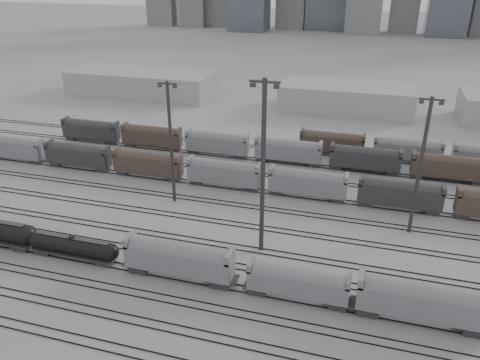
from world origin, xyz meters
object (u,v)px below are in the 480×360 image
(tank_car_b, at_px, (73,246))
(hopper_car_c, at_px, (423,300))
(hopper_car_b, at_px, (298,281))
(light_mast_c, at_px, (263,165))
(hopper_car_a, at_px, (179,257))

(tank_car_b, xyz_separation_m, hopper_car_c, (50.38, 0.00, 1.32))
(hopper_car_b, bearing_deg, hopper_car_c, 0.00)
(tank_car_b, distance_m, hopper_car_b, 34.74)
(hopper_car_c, xyz_separation_m, light_mast_c, (-23.34, 10.62, 11.02))
(hopper_car_c, height_order, light_mast_c, light_mast_c)
(tank_car_b, distance_m, hopper_car_a, 17.64)
(hopper_car_a, xyz_separation_m, light_mast_c, (9.45, 10.62, 11.03))
(tank_car_b, xyz_separation_m, hopper_car_b, (34.73, 0.00, 0.80))
(hopper_car_b, xyz_separation_m, light_mast_c, (-7.69, 10.62, 11.54))
(hopper_car_b, relative_size, hopper_car_c, 0.85)
(hopper_car_a, bearing_deg, hopper_car_b, 0.00)
(hopper_car_c, relative_size, light_mast_c, 0.58)
(tank_car_b, distance_m, hopper_car_c, 50.40)
(hopper_car_a, height_order, hopper_car_b, hopper_car_a)
(hopper_car_a, bearing_deg, hopper_car_c, 0.00)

